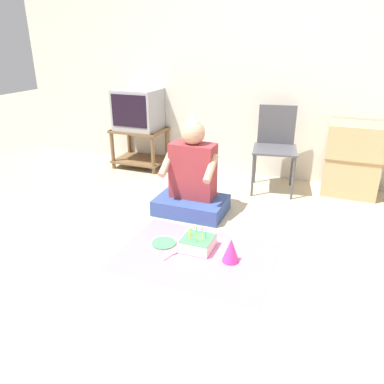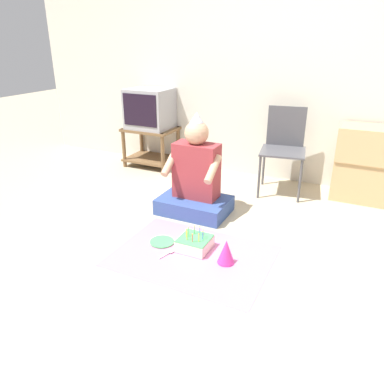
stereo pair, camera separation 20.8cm
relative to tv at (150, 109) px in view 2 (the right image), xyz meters
name	(u,v)px [view 2 (the right image)]	position (x,y,z in m)	size (l,w,h in m)	color
ground_plane	(207,274)	(1.54, -1.81, -0.70)	(16.00, 16.00, 0.00)	tan
wall_back	(292,59)	(1.54, 0.25, 0.58)	(6.40, 0.06, 2.55)	beige
tv_stand	(151,143)	(0.00, 0.00, -0.42)	(0.60, 0.45, 0.47)	brown
tv	(150,109)	(0.00, 0.00, 0.00)	(0.49, 0.44, 0.46)	#99999E
folding_chair	(284,144)	(1.62, -0.11, -0.20)	(0.49, 0.48, 0.84)	#4C4C51
cardboard_box_stack	(364,163)	(2.37, 0.00, -0.33)	(0.51, 0.38, 0.72)	tan
person_seated	(195,181)	(1.05, -0.97, -0.40)	(0.62, 0.43, 0.90)	#334C8C
party_cloth	(193,256)	(1.36, -1.66, -0.69)	(1.12, 0.83, 0.01)	pink
birthday_cake	(195,243)	(1.33, -1.57, -0.65)	(0.23, 0.23, 0.16)	#F4E0C6
party_hat_blue	(226,252)	(1.61, -1.64, -0.60)	(0.12, 0.12, 0.18)	#CC338C
paper_plate	(162,242)	(1.06, -1.59, -0.69)	(0.19, 0.19, 0.01)	#4CB266
plastic_spoon_near	(172,251)	(1.20, -1.68, -0.69)	(0.07, 0.14, 0.01)	white
plastic_spoon_far	(169,252)	(1.19, -1.71, -0.69)	(0.06, 0.14, 0.01)	white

